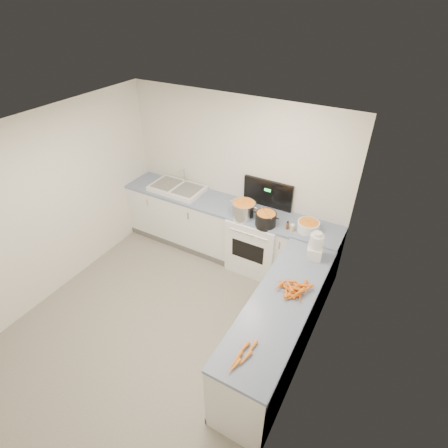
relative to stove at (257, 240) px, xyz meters
The scene contains 19 objects.
floor 1.84m from the stove, 108.07° to the right, with size 3.50×4.00×0.00m, color gray, non-canonical shape.
ceiling 2.69m from the stove, 108.07° to the right, with size 3.50×4.00×0.00m, color silver, non-canonical shape.
wall_back 1.00m from the stove, 150.23° to the left, with size 3.50×2.50×0.00m, color silver, non-canonical shape.
wall_left 2.96m from the stove, 143.77° to the right, with size 4.00×2.50×0.00m, color silver, non-canonical shape.
wall_right 2.21m from the stove, 54.55° to the right, with size 4.00×2.50×0.00m, color silver, non-canonical shape.
counter_back 0.55m from the stove, behind, with size 3.50×0.62×0.94m.
counter_right 1.65m from the stove, 56.99° to the right, with size 0.62×2.20×0.94m.
stove is the anchor object (origin of this frame).
sink 1.54m from the stove, behind, with size 0.86×0.52×0.31m.
steel_pot 0.61m from the stove, 141.43° to the right, with size 0.34×0.34×0.25m, color silver.
black_pot 0.61m from the stove, 44.86° to the right, with size 0.29×0.29×0.21m, color black.
wooden_spoon 0.71m from the stove, 44.86° to the right, with size 0.01×0.01×0.33m, color #AD7A47.
mixing_bowl 0.91m from the stove, ahead, with size 0.29×0.29×0.14m, color white.
extract_bottle 0.71m from the stove, 14.69° to the right, with size 0.04×0.04×0.10m, color #593319.
spice_jar 0.77m from the stove, 14.42° to the right, with size 0.05×0.05×0.09m, color #E5B266.
food_processor 1.27m from the stove, 28.06° to the right, with size 0.22×0.25×0.36m.
carrot_pile 1.61m from the stove, 51.64° to the right, with size 0.39×0.41×0.09m.
peeled_carrots 2.40m from the stove, 69.12° to the right, with size 0.13×0.41×0.04m.
peelings 1.71m from the stove, behind, with size 0.23×0.24×0.01m.
Camera 1 is at (2.17, -2.24, 3.71)m, focal length 28.00 mm.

